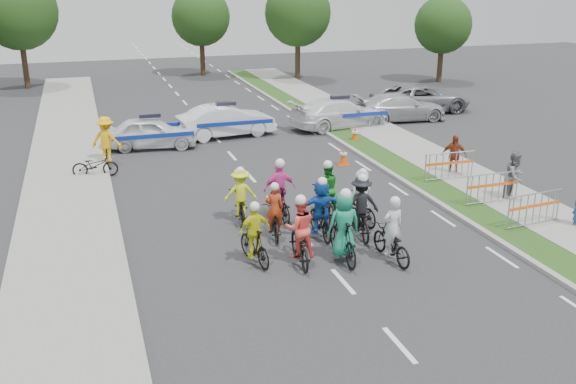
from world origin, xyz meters
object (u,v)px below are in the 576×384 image
object	(u,v)px
rider_1	(343,233)
marshal_hiviz	(106,140)
rider_3	(255,239)
parked_bike	(95,165)
rider_7	(361,202)
tree_1	(298,13)
police_car_1	(226,121)
tree_4	(201,17)
rider_6	(274,219)
cone_1	(355,135)
rider_0	(391,239)
cone_0	(343,157)
barrier_2	(449,167)
tree_3	(18,11)
barrier_0	(533,211)
barrier_1	(492,189)
tree_2	(443,25)
rider_4	(360,212)
rider_8	(326,197)
spectator_2	(454,155)
civilian_suv	(421,98)
police_car_0	(151,133)
rider_5	(321,212)
spectator_1	(515,177)
rider_9	(279,197)
rider_2	(299,238)
civilian_sedan	(401,107)
rider_10	(240,200)

from	to	relation	value
rider_1	marshal_hiviz	size ratio (longest dim) A/B	1.08
rider_3	parked_bike	size ratio (longest dim) A/B	1.05
rider_7	tree_1	bearing A→B (deg)	-114.01
rider_3	police_car_1	bearing A→B (deg)	-111.03
tree_4	rider_6	bearing A→B (deg)	-97.05
rider_3	cone_1	distance (m)	13.23
rider_0	tree_4	xyz separation A→B (m)	(1.32, 33.22, 3.58)
cone_0	rider_0	bearing A→B (deg)	-104.54
barrier_2	rider_1	bearing A→B (deg)	-141.12
rider_0	tree_3	xyz separation A→B (m)	(-10.68, 31.22, 4.28)
barrier_0	barrier_1	bearing A→B (deg)	90.00
tree_2	cone_1	bearing A→B (deg)	-132.23
rider_4	police_car_1	world-z (taller)	rider_4
rider_4	barrier_0	world-z (taller)	rider_4
cone_0	tree_1	world-z (taller)	tree_1
rider_1	barrier_1	size ratio (longest dim) A/B	1.02
police_car_1	tree_1	bearing A→B (deg)	-37.34
rider_0	rider_7	size ratio (longest dim) A/B	1.03
rider_4	rider_8	xyz separation A→B (m)	(-0.41, 1.63, -0.04)
rider_7	spectator_2	distance (m)	6.26
civilian_suv	cone_1	xyz separation A→B (m)	(-6.07, -4.97, -0.41)
rider_7	rider_0	bearing A→B (deg)	74.25
police_car_0	parked_bike	xyz separation A→B (m)	(-2.48, -3.53, -0.24)
spectator_2	tree_2	bearing A→B (deg)	89.14
rider_5	police_car_1	world-z (taller)	rider_5
rider_6	spectator_1	bearing A→B (deg)	-167.22
rider_7	barrier_1	distance (m)	4.72
civilian_suv	barrier_0	bearing A→B (deg)	164.31
spectator_1	tree_3	distance (m)	33.08
marshal_hiviz	barrier_1	size ratio (longest dim) A/B	0.94
police_car_0	cone_0	size ratio (longest dim) A/B	5.68
tree_1	tree_4	distance (m)	7.22
rider_1	rider_5	world-z (taller)	rider_1
rider_1	rider_9	world-z (taller)	rider_1
rider_3	spectator_1	size ratio (longest dim) A/B	1.02
rider_2	civilian_suv	world-z (taller)	rider_2
rider_3	tree_3	size ratio (longest dim) A/B	0.24
rider_8	cone_0	bearing A→B (deg)	-113.05
rider_1	barrier_0	xyz separation A→B (m)	(6.24, 0.34, -0.23)
barrier_1	rider_8	bearing A→B (deg)	173.30
barrier_1	rider_9	bearing A→B (deg)	172.42
rider_7	spectator_1	bearing A→B (deg)	173.29
rider_7	police_car_1	world-z (taller)	rider_7
civilian_sedan	police_car_0	bearing A→B (deg)	101.04
spectator_1	rider_10	bearing A→B (deg)	148.01
rider_3	cone_0	xyz separation A→B (m)	(5.71, 7.66, -0.33)
rider_2	rider_10	xyz separation A→B (m)	(-0.76, 3.32, -0.02)
police_car_0	marshal_hiviz	world-z (taller)	marshal_hiviz
tree_1	rider_7	bearing A→B (deg)	-104.79
marshal_hiviz	tree_2	distance (m)	26.77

